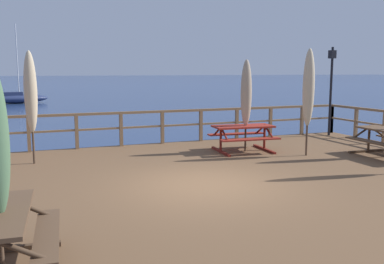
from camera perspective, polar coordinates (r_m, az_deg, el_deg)
The scene contains 9 objects.
ground_plane at distance 9.20m, azimuth 1.86°, elevation -11.97°, with size 600.00×600.00×0.00m, color navy.
wooden_deck at distance 9.06m, azimuth 1.87°, elevation -9.54°, with size 15.22×10.67×0.82m, color brown.
railing_waterside_far at distance 13.65m, azimuth -6.72°, elevation 1.30°, with size 15.02×0.10×1.09m.
picnic_table_front_left at distance 12.56m, azimuth 6.85°, elevation -0.10°, with size 1.86×1.55×0.78m.
patio_umbrella_tall_front at distance 12.46m, azimuth 7.28°, elevation 5.16°, with size 0.32×0.32×2.68m.
patio_umbrella_short_front at distance 11.41m, azimuth -20.83°, elevation 4.97°, with size 0.32×0.32×2.85m.
patio_umbrella_tall_mid_left at distance 12.15m, azimuth 15.36°, elevation 5.69°, with size 0.32×0.32×2.96m.
lamp_post_hooked at distance 16.07m, azimuth 18.18°, elevation 6.93°, with size 0.50×0.57×3.20m.
sailboat_distant at distance 45.56m, azimuth -22.54°, elevation 4.21°, with size 6.16×2.41×7.72m.
Camera 1 is at (-3.41, -7.93, 3.17)m, focal length 39.78 mm.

